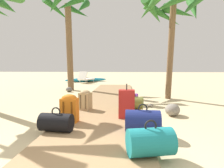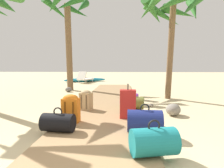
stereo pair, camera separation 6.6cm
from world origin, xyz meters
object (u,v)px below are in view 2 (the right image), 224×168
object	(u,v)px
duffel_bag_teal	(154,142)
palm_tree_far_right	(171,14)
palm_tree_far_left	(68,19)
suitcase_red	(128,104)
backpack_tan	(86,99)
kayak	(85,80)
duffel_bag_black	(58,122)
lounge_chair	(85,78)
duffel_bag_navy	(145,121)
duffel_bag_olive	(133,103)
backpack_orange	(71,108)
duffel_bag_purple	(130,98)

from	to	relation	value
duffel_bag_teal	palm_tree_far_right	distance (m)	5.38
palm_tree_far_left	duffel_bag_teal	bearing A→B (deg)	-66.01
suitcase_red	palm_tree_far_left	distance (m)	6.43
backpack_tan	kayak	distance (m)	9.28
palm_tree_far_right	palm_tree_far_left	size ratio (longest dim) A/B	0.83
duffel_bag_teal	kayak	world-z (taller)	duffel_bag_teal
duffel_bag_black	lounge_chair	size ratio (longest dim) A/B	0.36
duffel_bag_navy	palm_tree_far_right	bearing A→B (deg)	69.93
suitcase_red	palm_tree_far_left	world-z (taller)	palm_tree_far_left
duffel_bag_teal	suitcase_red	distance (m)	1.71
palm_tree_far_left	lounge_chair	distance (m)	4.96
duffel_bag_black	lounge_chair	distance (m)	9.87
duffel_bag_olive	palm_tree_far_left	size ratio (longest dim) A/B	0.14
backpack_orange	palm_tree_far_right	size ratio (longest dim) A/B	0.15
duffel_bag_navy	lounge_chair	distance (m)	10.15
duffel_bag_purple	backpack_orange	distance (m)	2.39
suitcase_red	palm_tree_far_left	bearing A→B (deg)	118.45
duffel_bag_olive	backpack_orange	size ratio (longest dim) A/B	1.08
suitcase_red	palm_tree_far_right	xyz separation A→B (m)	(1.57, 2.75, 2.63)
backpack_tan	kayak	world-z (taller)	backpack_tan
kayak	suitcase_red	bearing A→B (deg)	-73.78
duffel_bag_black	palm_tree_far_left	distance (m)	6.85
backpack_orange	palm_tree_far_left	distance (m)	6.34
duffel_bag_navy	duffel_bag_olive	bearing A→B (deg)	92.97
backpack_tan	duffel_bag_navy	xyz separation A→B (m)	(1.32, -1.57, -0.08)
backpack_orange	palm_tree_far_right	bearing A→B (deg)	48.74
backpack_tan	duffel_bag_teal	size ratio (longest dim) A/B	0.81
suitcase_red	duffel_bag_purple	xyz separation A→B (m)	(0.14, 1.65, -0.16)
backpack_orange	duffel_bag_olive	bearing A→B (deg)	42.80
duffel_bag_olive	kayak	xyz separation A→B (m)	(-3.03, 8.97, -0.10)
backpack_tan	duffel_bag_olive	bearing A→B (deg)	6.33
duffel_bag_teal	backpack_orange	size ratio (longest dim) A/B	1.11
backpack_tan	palm_tree_far_left	bearing A→B (deg)	111.08
duffel_bag_navy	palm_tree_far_left	xyz separation A→B (m)	(-2.96, 5.83, 3.15)
duffel_bag_black	backpack_orange	size ratio (longest dim) A/B	1.03
backpack_orange	lounge_chair	xyz separation A→B (m)	(-1.54, 9.22, -0.05)
duffel_bag_navy	duffel_bag_purple	xyz separation A→B (m)	(-0.12, 2.49, -0.04)
duffel_bag_olive	duffel_bag_navy	bearing A→B (deg)	-87.03
duffel_bag_navy	lounge_chair	xyz separation A→B (m)	(-2.96, 9.71, 0.06)
duffel_bag_purple	palm_tree_far_left	world-z (taller)	palm_tree_far_left
duffel_bag_olive	duffel_bag_purple	distance (m)	0.78
backpack_orange	kayak	bearing A→B (deg)	99.49
backpack_orange	palm_tree_far_right	distance (m)	4.91
backpack_tan	palm_tree_far_right	xyz separation A→B (m)	(2.63, 2.02, 2.67)
backpack_tan	suitcase_red	size ratio (longest dim) A/B	0.68
duffel_bag_teal	palm_tree_far_left	bearing A→B (deg)	113.99
duffel_bag_olive	backpack_orange	xyz separation A→B (m)	(-1.33, -1.23, 0.13)
duffel_bag_navy	duffel_bag_purple	size ratio (longest dim) A/B	1.15
duffel_bag_teal	suitcase_red	world-z (taller)	suitcase_red
backpack_tan	suitcase_red	distance (m)	1.29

